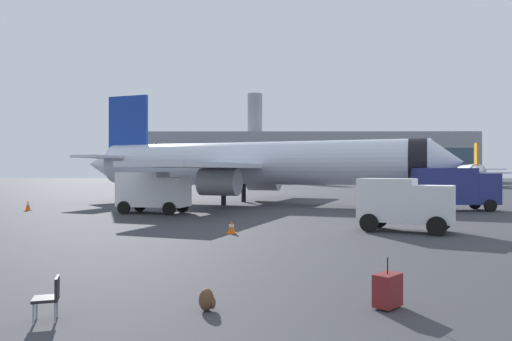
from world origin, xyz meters
name	(u,v)px	position (x,y,z in m)	size (l,w,h in m)	color
airplane_at_gate	(252,164)	(-0.61, 39.50, 3.66)	(34.73, 31.76, 10.50)	silver
airplane_taxiing	(469,172)	(42.78, 93.39, 2.83)	(24.77, 27.15, 8.13)	silver
service_truck	(153,190)	(-7.44, 29.75, 1.61)	(5.18, 3.44, 2.90)	white
fuel_truck	(453,187)	(14.68, 32.38, 1.77)	(6.01, 2.74, 3.20)	navy
cargo_van	(404,202)	(7.14, 19.79, 1.45)	(4.83, 3.85, 2.60)	white
safety_cone_near	(28,205)	(-17.40, 32.10, 0.39)	(0.44, 0.44, 0.79)	#F2590C
safety_cone_mid	(396,197)	(13.49, 43.28, 0.41)	(0.44, 0.44, 0.84)	#F2590C
safety_cone_far	(232,227)	(-1.29, 19.00, 0.31)	(0.44, 0.44, 0.63)	#F2590C
rolling_suitcase	(388,290)	(2.80, 6.73, 0.39)	(0.73, 0.74, 1.10)	maroon
traveller_backpack	(207,300)	(-1.08, 6.50, 0.23)	(0.36, 0.40, 0.48)	brown
gate_chair	(50,296)	(-4.11, 5.81, 0.50)	(0.60, 0.60, 0.86)	black
terminal_building	(299,157)	(11.73, 137.70, 7.12)	(99.56, 19.69, 26.03)	gray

